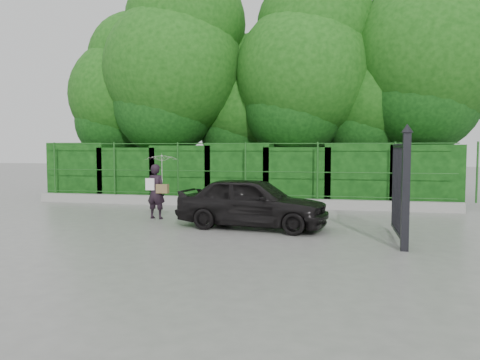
# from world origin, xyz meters

# --- Properties ---
(ground) EXTENTS (80.00, 80.00, 0.00)m
(ground) POSITION_xyz_m (0.00, 0.00, 0.00)
(ground) COLOR gray
(kerb) EXTENTS (14.00, 0.25, 0.30)m
(kerb) POSITION_xyz_m (0.00, 4.50, 0.15)
(kerb) COLOR #9E9E99
(kerb) RESTS_ON ground
(fence) EXTENTS (14.13, 0.06, 1.80)m
(fence) POSITION_xyz_m (0.22, 4.50, 1.20)
(fence) COLOR #1E541B
(fence) RESTS_ON kerb
(hedge) EXTENTS (14.20, 1.20, 2.09)m
(hedge) POSITION_xyz_m (-0.00, 5.50, 1.01)
(hedge) COLOR black
(hedge) RESTS_ON ground
(trees) EXTENTS (17.10, 6.15, 8.08)m
(trees) POSITION_xyz_m (1.14, 7.74, 4.62)
(trees) COLOR black
(trees) RESTS_ON ground
(gate) EXTENTS (0.22, 2.33, 2.36)m
(gate) POSITION_xyz_m (4.60, -0.72, 1.19)
(gate) COLOR black
(gate) RESTS_ON ground
(woman) EXTENTS (0.89, 0.90, 1.75)m
(woman) POSITION_xyz_m (-1.35, 1.55, 1.16)
(woman) COLOR black
(woman) RESTS_ON ground
(car) EXTENTS (3.79, 1.96, 1.23)m
(car) POSITION_xyz_m (1.36, 0.66, 0.62)
(car) COLOR black
(car) RESTS_ON ground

